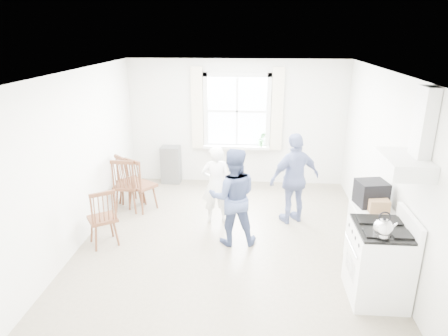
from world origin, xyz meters
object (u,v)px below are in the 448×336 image
Objects in this scene: low_cabinet at (369,236)px; person_mid at (233,197)px; person_left at (216,184)px; gas_stove at (379,262)px; windsor_chair_c at (103,213)px; stereo_stack at (371,193)px; windsor_chair_a at (125,180)px; person_right at (295,179)px; windsor_chair_b at (126,175)px.

person_mid reaches higher than low_cabinet.
person_left is 0.77m from person_mid.
gas_stove reaches higher than windsor_chair_c.
low_cabinet is 0.62m from stereo_stack.
windsor_chair_a is 2.97m from person_right.
person_left is (1.65, -0.24, 0.06)m from windsor_chair_a.
stereo_stack is at bearing 110.71° from low_cabinet.
stereo_stack is 1.96m from person_mid.
stereo_stack is 2.51m from person_left.
windsor_chair_c is (-3.75, 0.90, 0.09)m from gas_stove.
person_left is at bearing 32.00° from windsor_chair_c.
windsor_chair_a reaches higher than windsor_chair_b.
person_mid is at bearing -30.19° from windsor_chair_b.
windsor_chair_c is at bearing 2.59° from person_mid.
person_right is at bearing 125.81° from stereo_stack.
windsor_chair_c is at bearing -85.01° from windsor_chair_b.
windsor_chair_a is 1.23m from windsor_chair_c.
person_left is at bearing 138.83° from gas_stove.
gas_stove is at bearing 127.10° from person_left.
person_left reaches higher than low_cabinet.
person_right is at bearing 125.15° from low_cabinet.
windsor_chair_a is 1.67m from person_left.
person_right is at bearing 20.68° from windsor_chair_c.
stereo_stack is 0.32× the size of person_left.
gas_stove reaches higher than windsor_chair_a.
person_mid is (-1.91, 0.50, 0.31)m from low_cabinet.
person_mid is 1.27m from person_right.
windsor_chair_c is (0.06, -1.23, -0.05)m from windsor_chair_a.
person_left is (-2.24, 1.20, 0.23)m from low_cabinet.
windsor_chair_a is 0.67× the size of person_mid.
gas_stove is at bearing -29.22° from windsor_chair_a.
low_cabinet is 3.83m from windsor_chair_c.
gas_stove is 1.24× the size of low_cabinet.
person_right reaches higher than windsor_chair_c.
windsor_chair_c is at bearing 177.91° from stereo_stack.
gas_stove is at bearing -31.66° from windsor_chair_b.
windsor_chair_a is at bearing 150.78° from gas_stove.
gas_stove is 1.10× the size of windsor_chair_a.
windsor_chair_b is at bearing 104.87° from windsor_chair_a.
stereo_stack is 0.43× the size of windsor_chair_b.
person_right reaches higher than gas_stove.
windsor_chair_b is (-3.95, 1.69, 0.16)m from low_cabinet.
gas_stove is at bearing -13.55° from windsor_chair_c.
stereo_stack is 0.28× the size of person_mid.
gas_stove is at bearing 86.36° from person_right.
person_left is (1.59, 0.99, 0.11)m from windsor_chair_c.
person_left reaches higher than gas_stove.
windsor_chair_b reaches higher than low_cabinet.
person_right is at bearing 112.93° from gas_stove.
low_cabinet is 4.30m from windsor_chair_b.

